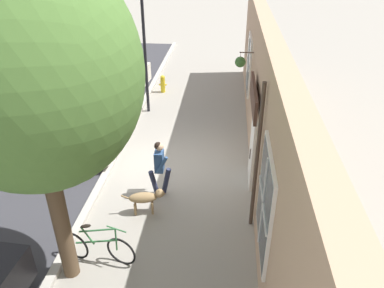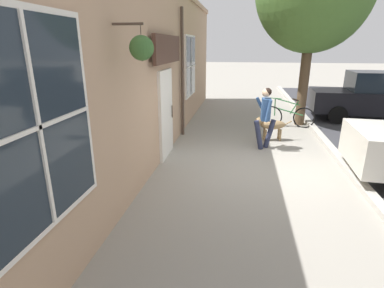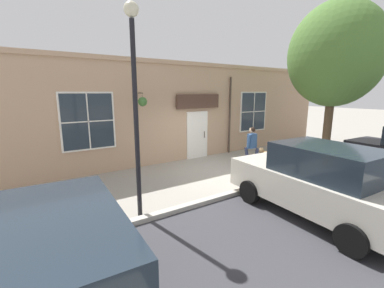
{
  "view_description": "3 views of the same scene",
  "coord_description": "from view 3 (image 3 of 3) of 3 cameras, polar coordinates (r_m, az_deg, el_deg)",
  "views": [
    {
      "loc": [
        -1.37,
        9.48,
        6.21
      ],
      "look_at": [
        -0.57,
        1.23,
        1.49
      ],
      "focal_mm": 35.0,
      "sensor_mm": 36.0,
      "label": 1
    },
    {
      "loc": [
        -0.4,
        -6.37,
        2.63
      ],
      "look_at": [
        -1.26,
        -1.13,
        0.88
      ],
      "focal_mm": 28.0,
      "sensor_mm": 36.0,
      "label": 2
    },
    {
      "loc": [
        7.18,
        -6.01,
        2.95
      ],
      "look_at": [
        -0.66,
        -0.78,
        1.03
      ],
      "focal_mm": 24.0,
      "sensor_mm": 36.0,
      "label": 3
    }
  ],
  "objects": [
    {
      "name": "ground_plane",
      "position": [
        9.82,
        5.96,
        -6.05
      ],
      "size": [
        90.0,
        90.0,
        0.0
      ],
      "primitive_type": "plane",
      "color": "gray"
    },
    {
      "name": "parked_car_mid_block",
      "position": [
        6.82,
        26.48,
        -7.42
      ],
      "size": [
        4.39,
        2.12,
        1.75
      ],
      "color": "beige",
      "rests_on": "ground_plane"
    },
    {
      "name": "street_lamp",
      "position": [
        5.94,
        -12.67,
        13.09
      ],
      "size": [
        0.32,
        0.32,
        4.8
      ],
      "color": "black",
      "rests_on": "ground_plane"
    },
    {
      "name": "pedestrian_walking",
      "position": [
        10.37,
        13.15,
        0.12
      ],
      "size": [
        0.58,
        0.55,
        1.62
      ],
      "color": "#282D47",
      "rests_on": "ground_plane"
    },
    {
      "name": "fire_hydrant",
      "position": [
        6.31,
        -30.51,
        -14.06
      ],
      "size": [
        0.34,
        0.2,
        0.77
      ],
      "color": "gold",
      "rests_on": "ground_plane"
    },
    {
      "name": "storefront_facade",
      "position": [
        11.29,
        -1.44,
        7.26
      ],
      "size": [
        0.95,
        18.0,
        4.2
      ],
      "color": "tan",
      "rests_on": "ground_plane"
    },
    {
      "name": "leaning_bicycle",
      "position": [
        11.85,
        24.47,
        -2.08
      ],
      "size": [
        1.72,
        0.33,
        1.01
      ],
      "color": "black",
      "rests_on": "ground_plane"
    },
    {
      "name": "street_tree_by_curb",
      "position": [
        11.82,
        28.99,
        16.49
      ],
      "size": [
        3.59,
        3.23,
        6.33
      ],
      "color": "brown",
      "rests_on": "ground_plane"
    },
    {
      "name": "dog_on_leash",
      "position": [
        10.9,
        16.7,
        -2.19
      ],
      "size": [
        1.11,
        0.43,
        0.7
      ],
      "color": "#997A51",
      "rests_on": "ground_plane"
    }
  ]
}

